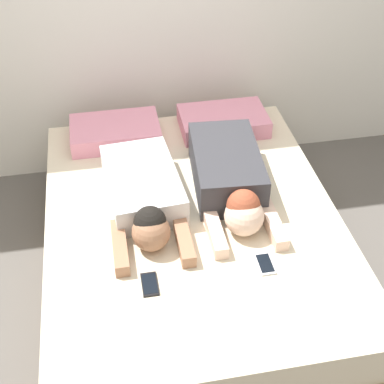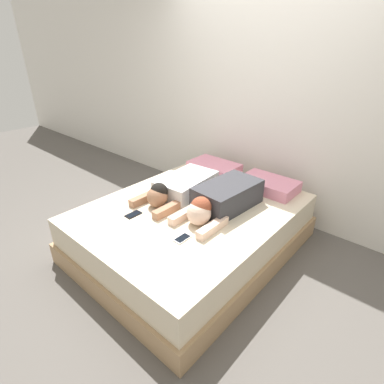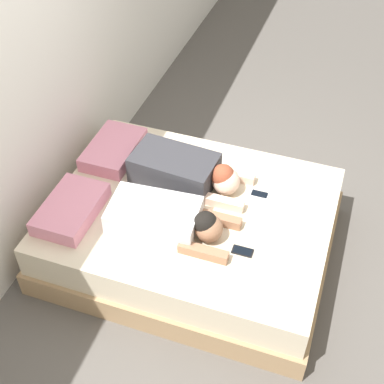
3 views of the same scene
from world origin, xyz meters
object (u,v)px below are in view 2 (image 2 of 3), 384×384
cell_phone_left (133,214)px  cell_phone_right (182,238)px  bed (192,228)px  person_right (221,199)px  pillow_head_left (214,167)px  person_left (179,187)px  pillow_head_right (269,185)px

cell_phone_left → cell_phone_right: 0.57m
bed → person_right: 0.44m
pillow_head_left → person_left: (0.11, -0.70, 0.03)m
person_left → cell_phone_left: size_ratio=6.36×
cell_phone_left → bed: bearing=58.0°
cell_phone_right → cell_phone_left: bearing=-177.4°
bed → pillow_head_right: bearing=65.9°
pillow_head_left → pillow_head_right: same height
pillow_head_right → person_right: person_right is taller
person_left → cell_phone_left: (-0.04, -0.54, -0.08)m
person_left → person_right: 0.48m
pillow_head_left → cell_phone_right: bearing=-62.4°
pillow_head_left → pillow_head_right: size_ratio=1.00×
person_right → cell_phone_right: (0.05, -0.55, -0.11)m
pillow_head_left → person_left: bearing=-81.3°
pillow_head_right → person_right: size_ratio=0.62×
pillow_head_left → cell_phone_left: size_ratio=3.94×
cell_phone_left → cell_phone_right: bearing=2.6°
pillow_head_right → cell_phone_left: size_ratio=3.94×
person_right → cell_phone_left: (-0.52, -0.58, -0.11)m
cell_phone_right → person_right: bearing=94.8°
person_left → person_right: (0.48, 0.04, 0.02)m
bed → cell_phone_right: size_ratio=14.42×
person_right → cell_phone_right: person_right is taller
bed → pillow_head_left: bearing=114.1°
pillow_head_right → cell_phone_right: 1.22m
pillow_head_right → cell_phone_left: bearing=-117.2°
pillow_head_left → cell_phone_right: pillow_head_left is taller
person_left → cell_phone_left: 0.55m
pillow_head_right → cell_phone_left: pillow_head_right is taller
bed → cell_phone_left: (-0.29, -0.46, 0.24)m
pillow_head_left → cell_phone_left: pillow_head_left is taller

